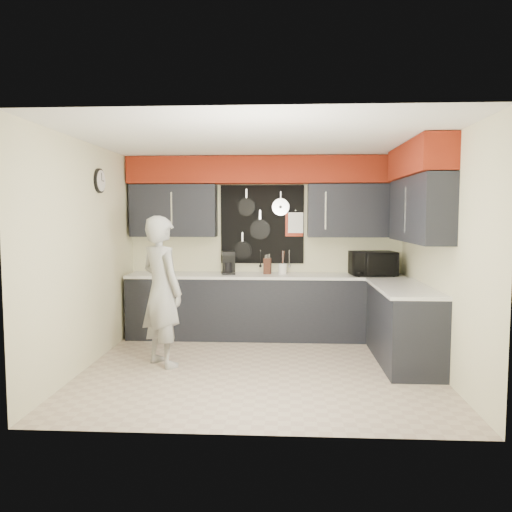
# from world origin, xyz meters

# --- Properties ---
(ground) EXTENTS (4.00, 4.00, 0.00)m
(ground) POSITION_xyz_m (0.00, 0.00, 0.00)
(ground) COLOR #B8A68F
(ground) RESTS_ON ground
(back_wall_assembly) EXTENTS (4.00, 0.36, 2.60)m
(back_wall_assembly) POSITION_xyz_m (0.01, 1.60, 2.01)
(back_wall_assembly) COLOR beige
(back_wall_assembly) RESTS_ON ground
(right_wall_assembly) EXTENTS (0.36, 3.50, 2.60)m
(right_wall_assembly) POSITION_xyz_m (1.85, 0.26, 1.94)
(right_wall_assembly) COLOR beige
(right_wall_assembly) RESTS_ON ground
(left_wall_assembly) EXTENTS (0.05, 3.50, 2.60)m
(left_wall_assembly) POSITION_xyz_m (-1.99, 0.02, 1.33)
(left_wall_assembly) COLOR beige
(left_wall_assembly) RESTS_ON ground
(base_cabinets) EXTENTS (3.95, 2.20, 0.92)m
(base_cabinets) POSITION_xyz_m (0.49, 1.13, 0.46)
(base_cabinets) COLOR black
(base_cabinets) RESTS_ON ground
(microwave) EXTENTS (0.65, 0.49, 0.34)m
(microwave) POSITION_xyz_m (1.51, 1.39, 1.09)
(microwave) COLOR black
(microwave) RESTS_ON base_cabinets
(knife_block) EXTENTS (0.11, 0.11, 0.22)m
(knife_block) POSITION_xyz_m (0.04, 1.50, 1.03)
(knife_block) COLOR #341710
(knife_block) RESTS_ON base_cabinets
(utensil_crock) EXTENTS (0.12, 0.12, 0.15)m
(utensil_crock) POSITION_xyz_m (0.25, 1.46, 1.00)
(utensil_crock) COLOR white
(utensil_crock) RESTS_ON base_cabinets
(coffee_maker) EXTENTS (0.22, 0.26, 0.33)m
(coffee_maker) POSITION_xyz_m (-0.52, 1.44, 1.09)
(coffee_maker) COLOR black
(coffee_maker) RESTS_ON base_cabinets
(person) EXTENTS (0.76, 0.74, 1.76)m
(person) POSITION_xyz_m (-1.15, 0.08, 0.88)
(person) COLOR #9C9C9A
(person) RESTS_ON ground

